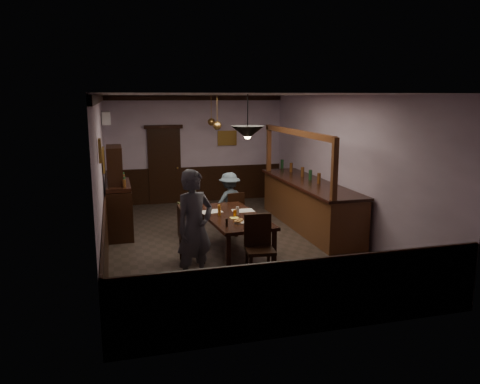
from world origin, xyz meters
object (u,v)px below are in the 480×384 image
object	(u,v)px
bar_counter	(308,203)
pendant_brass_far	(211,122)
dining_table	(233,218)
sideboard	(118,200)
person_seated_left	(190,206)
soda_can	(235,213)
chair_far_right	(234,211)
coffee_cup	(257,219)
chair_far_left	(194,215)
person_standing	(195,228)
person_seated_right	(230,201)
chair_side	(187,232)
chair_near	(259,244)
pendant_brass_mid	(217,126)
pendant_iron	(248,133)

from	to	relation	value
bar_counter	pendant_brass_far	xyz separation A→B (m)	(-1.69, 2.65, 1.73)
dining_table	sideboard	distance (m)	2.80
person_seated_left	pendant_brass_far	distance (m)	3.13
dining_table	soda_can	size ratio (longest dim) A/B	18.89
chair_far_right	person_seated_left	xyz separation A→B (m)	(-0.93, 0.21, 0.12)
coffee_cup	sideboard	distance (m)	3.40
coffee_cup	sideboard	xyz separation A→B (m)	(-2.38, 2.42, -0.03)
coffee_cup	chair_far_left	bearing A→B (deg)	111.18
person_standing	coffee_cup	bearing A→B (deg)	4.08
chair_far_right	person_seated_right	bearing A→B (deg)	-95.38
person_standing	person_seated_right	bearing A→B (deg)	38.62
chair_side	person_seated_left	xyz separation A→B (m)	(0.36, 1.77, 0.05)
chair_near	sideboard	xyz separation A→B (m)	(-2.19, 3.19, 0.19)
person_standing	soda_can	distance (m)	1.59
chair_side	pendant_brass_mid	bearing A→B (deg)	-23.81
sideboard	dining_table	bearing A→B (deg)	-42.12
chair_far_left	chair_far_right	xyz separation A→B (m)	(0.91, 0.06, 0.02)
person_standing	pendant_brass_far	distance (m)	5.63
chair_near	soda_can	bearing A→B (deg)	99.92
chair_far_right	bar_counter	distance (m)	1.76
chair_far_left	soda_can	size ratio (longest dim) A/B	7.39
pendant_brass_mid	pendant_brass_far	size ratio (longest dim) A/B	1.00
chair_near	chair_side	size ratio (longest dim) A/B	1.02
soda_can	pendant_brass_mid	xyz separation A→B (m)	(0.21, 2.42, 1.49)
chair_side	pendant_iron	distance (m)	2.12
chair_far_right	chair_side	world-z (taller)	chair_side
chair_far_right	chair_far_left	bearing A→B (deg)	-7.54
pendant_brass_far	chair_far_left	bearing A→B (deg)	-109.79
sideboard	pendant_brass_mid	bearing A→B (deg)	11.39
sideboard	person_seated_right	bearing A→B (deg)	-7.02
person_seated_right	bar_counter	distance (m)	1.82
soda_can	pendant_iron	world-z (taller)	pendant_iron
chair_near	dining_table	bearing A→B (deg)	100.77
chair_far_right	chair_side	distance (m)	2.03
chair_far_left	soda_can	distance (m)	1.47
chair_far_left	pendant_brass_far	bearing A→B (deg)	-115.53
person_standing	pendant_brass_mid	xyz separation A→B (m)	(1.19, 3.66, 1.37)
chair_near	person_seated_left	xyz separation A→B (m)	(-0.67, 2.82, 0.04)
chair_near	person_seated_left	size ratio (longest dim) A/B	0.85
person_standing	coffee_cup	distance (m)	1.49
pendant_brass_mid	person_standing	bearing A→B (deg)	-108.02
coffee_cup	sideboard	bearing A→B (deg)	130.31
bar_counter	sideboard	bearing A→B (deg)	172.25
coffee_cup	sideboard	world-z (taller)	sideboard
person_seated_left	bar_counter	size ratio (longest dim) A/B	0.31
person_standing	pendant_brass_far	world-z (taller)	pendant_brass_far
chair_near	person_seated_right	xyz separation A→B (m)	(0.22, 2.89, 0.08)
dining_table	pendant_iron	world-z (taller)	pendant_iron
chair_far_right	pendant_brass_far	size ratio (longest dim) A/B	1.13
pendant_brass_mid	sideboard	bearing A→B (deg)	-168.61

